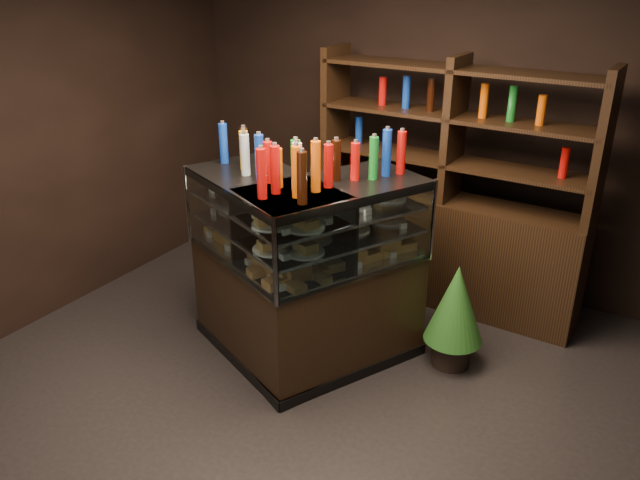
% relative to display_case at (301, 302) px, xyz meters
% --- Properties ---
extents(ground, '(5.00, 5.00, 0.00)m').
position_rel_display_case_xyz_m(ground, '(0.42, -0.72, -0.45)').
color(ground, black).
rests_on(ground, ground).
extents(room_shell, '(5.02, 5.02, 3.01)m').
position_rel_display_case_xyz_m(room_shell, '(0.42, -0.72, 1.49)').
color(room_shell, black).
rests_on(room_shell, ground).
extents(display_case, '(1.65, 1.37, 1.33)m').
position_rel_display_case_xyz_m(display_case, '(0.00, 0.00, 0.00)').
color(display_case, black).
rests_on(display_case, ground).
extents(food_display, '(1.32, 1.09, 0.42)m').
position_rel_display_case_xyz_m(food_display, '(0.00, -0.01, 0.54)').
color(food_display, '#DCA04F').
rests_on(food_display, display_case).
extents(bottles_top, '(1.16, 0.95, 0.30)m').
position_rel_display_case_xyz_m(bottles_top, '(-0.00, 0.00, 1.02)').
color(bottles_top, '#0F38B2').
rests_on(bottles_top, display_case).
extents(potted_conifer, '(0.41, 0.41, 0.87)m').
position_rel_display_case_xyz_m(potted_conifer, '(0.96, 0.46, 0.05)').
color(potted_conifer, black).
rests_on(potted_conifer, ground).
extents(back_shelving, '(2.19, 0.52, 2.00)m').
position_rel_display_case_xyz_m(back_shelving, '(0.55, 1.33, 0.16)').
color(back_shelving, black).
rests_on(back_shelving, ground).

